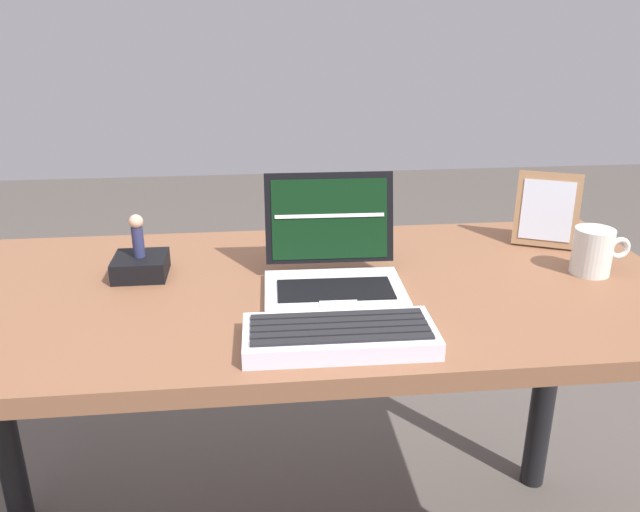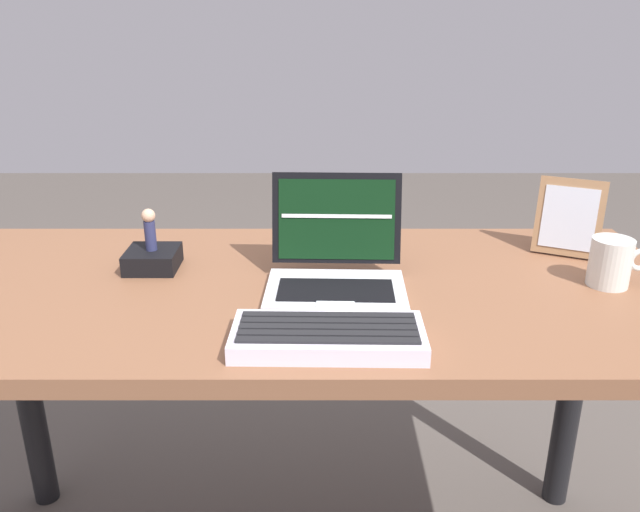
{
  "view_description": "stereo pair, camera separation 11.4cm",
  "coord_description": "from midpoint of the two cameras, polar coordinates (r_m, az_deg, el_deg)",
  "views": [
    {
      "loc": [
        -0.06,
        -1.11,
        1.24
      ],
      "look_at": [
        0.05,
        -0.06,
        0.83
      ],
      "focal_mm": 35.82,
      "sensor_mm": 36.0,
      "label": 1
    },
    {
      "loc": [
        0.05,
        -1.12,
        1.24
      ],
      "look_at": [
        0.05,
        -0.06,
        0.83
      ],
      "focal_mm": 35.82,
      "sensor_mm": 36.0,
      "label": 2
    }
  ],
  "objects": [
    {
      "name": "external_keyboard",
      "position": [
        1.0,
        -1.51,
        -7.2
      ],
      "size": [
        0.3,
        0.14,
        0.03
      ],
      "color": "silver",
      "rests_on": "desk"
    },
    {
      "name": "photo_frame",
      "position": [
        1.46,
        17.56,
        3.89
      ],
      "size": [
        0.14,
        0.1,
        0.16
      ],
      "color": "#946B48",
      "rests_on": "desk"
    },
    {
      "name": "coffee_mug",
      "position": [
        1.34,
        21.06,
        0.35
      ],
      "size": [
        0.12,
        0.08,
        0.09
      ],
      "color": "silver",
      "rests_on": "desk"
    },
    {
      "name": "desk",
      "position": [
        1.26,
        -5.32,
        -7.36
      ],
      "size": [
        1.51,
        0.67,
        0.75
      ],
      "color": "brown",
      "rests_on": "ground"
    },
    {
      "name": "figurine",
      "position": [
        1.29,
        -18.46,
        1.85
      ],
      "size": [
        0.03,
        0.03,
        0.09
      ],
      "color": "navy",
      "rests_on": "figurine_stand"
    },
    {
      "name": "laptop_front",
      "position": [
        1.19,
        -1.58,
        -1.04
      ],
      "size": [
        0.26,
        0.23,
        0.2
      ],
      "color": "silver",
      "rests_on": "desk"
    },
    {
      "name": "figurine_stand",
      "position": [
        1.32,
        -18.13,
        -0.91
      ],
      "size": [
        0.1,
        0.1,
        0.04
      ],
      "primitive_type": "cube",
      "color": "black",
      "rests_on": "desk"
    }
  ]
}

